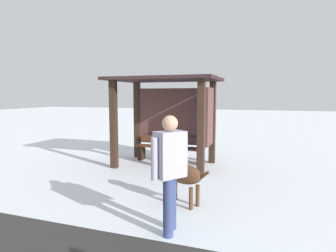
{
  "coord_description": "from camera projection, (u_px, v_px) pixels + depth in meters",
  "views": [
    {
      "loc": [
        2.65,
        -7.27,
        1.92
      ],
      "look_at": [
        0.36,
        -0.76,
        1.17
      ],
      "focal_mm": 30.82,
      "sensor_mm": 36.0,
      "label": 1
    }
  ],
  "objects": [
    {
      "name": "ground_plane",
      "position": [
        165.0,
        165.0,
        7.9
      ],
      "size": [
        60.0,
        60.0,
        0.0
      ],
      "primitive_type": "plane",
      "color": "white"
    },
    {
      "name": "bus_shelter",
      "position": [
        171.0,
        102.0,
        7.87
      ],
      "size": [
        2.85,
        1.95,
        2.37
      ],
      "color": "#342118",
      "rests_on": "ground"
    },
    {
      "name": "person_walking",
      "position": [
        170.0,
        166.0,
        3.94
      ],
      "size": [
        0.45,
        0.53,
        1.65
      ],
      "color": "#AAA6C1",
      "rests_on": "ground"
    },
    {
      "name": "bench_left_inside",
      "position": [
        153.0,
        150.0,
        8.44
      ],
      "size": [
        0.93,
        0.34,
        0.72
      ],
      "color": "#55301A",
      "rests_on": "ground"
    },
    {
      "name": "bench_center_inside",
      "position": [
        187.0,
        152.0,
        8.1
      ],
      "size": [
        0.93,
        0.39,
        0.72
      ],
      "color": "#472929",
      "rests_on": "ground"
    },
    {
      "name": "dog",
      "position": [
        180.0,
        173.0,
        5.07
      ],
      "size": [
        1.08,
        0.59,
        0.76
      ],
      "color": "#513420",
      "rests_on": "ground"
    }
  ]
}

